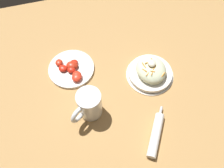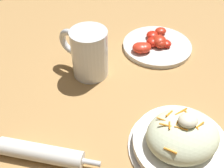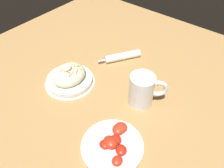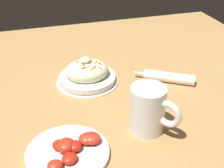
{
  "view_description": "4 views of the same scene",
  "coord_description": "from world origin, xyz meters",
  "px_view_note": "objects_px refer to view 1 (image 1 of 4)",
  "views": [
    {
      "loc": [
        0.39,
        -0.19,
        0.86
      ],
      "look_at": [
        -0.04,
        -0.06,
        0.08
      ],
      "focal_mm": 35.77,
      "sensor_mm": 36.0,
      "label": 1
    },
    {
      "loc": [
        0.16,
        0.36,
        0.48
      ],
      "look_at": [
        -0.0,
        -0.05,
        0.05
      ],
      "focal_mm": 42.32,
      "sensor_mm": 36.0,
      "label": 2
    },
    {
      "loc": [
        -0.49,
        -0.44,
        0.66
      ],
      "look_at": [
        -0.03,
        -0.07,
        0.07
      ],
      "focal_mm": 34.72,
      "sensor_mm": 36.0,
      "label": 3
    },
    {
      "loc": [
        -0.27,
        -0.78,
        0.54
      ],
      "look_at": [
        -0.04,
        -0.03,
        0.07
      ],
      "focal_mm": 49.1,
      "sensor_mm": 36.0,
      "label": 4
    }
  ],
  "objects_px": {
    "tomato_plate": "(72,69)",
    "beer_mug": "(89,105)",
    "salad_plate": "(151,71)",
    "napkin_roll": "(156,135)"
  },
  "relations": [
    {
      "from": "napkin_roll",
      "to": "tomato_plate",
      "type": "distance_m",
      "value": 0.47
    },
    {
      "from": "tomato_plate",
      "to": "beer_mug",
      "type": "bearing_deg",
      "value": 9.42
    },
    {
      "from": "salad_plate",
      "to": "beer_mug",
      "type": "height_order",
      "value": "beer_mug"
    },
    {
      "from": "beer_mug",
      "to": "tomato_plate",
      "type": "relative_size",
      "value": 0.64
    },
    {
      "from": "beer_mug",
      "to": "salad_plate",
      "type": "bearing_deg",
      "value": 108.66
    },
    {
      "from": "beer_mug",
      "to": "napkin_roll",
      "type": "bearing_deg",
      "value": 52.28
    },
    {
      "from": "beer_mug",
      "to": "tomato_plate",
      "type": "height_order",
      "value": "beer_mug"
    },
    {
      "from": "napkin_roll",
      "to": "tomato_plate",
      "type": "relative_size",
      "value": 0.91
    },
    {
      "from": "salad_plate",
      "to": "tomato_plate",
      "type": "distance_m",
      "value": 0.36
    },
    {
      "from": "beer_mug",
      "to": "tomato_plate",
      "type": "bearing_deg",
      "value": -170.58
    }
  ]
}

